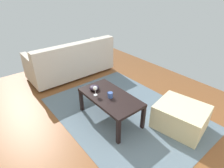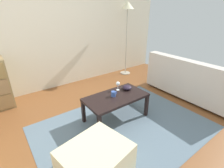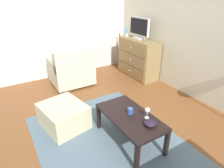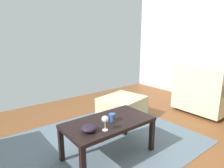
{
  "view_description": "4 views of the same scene",
  "coord_description": "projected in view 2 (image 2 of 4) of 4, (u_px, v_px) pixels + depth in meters",
  "views": [
    {
      "loc": [
        -1.6,
        1.54,
        1.98
      ],
      "look_at": [
        0.14,
        0.11,
        0.7
      ],
      "focal_mm": 29.64,
      "sensor_mm": 36.0,
      "label": 1
    },
    {
      "loc": [
        -1.2,
        -1.78,
        1.73
      ],
      "look_at": [
        0.2,
        0.11,
        0.65
      ],
      "focal_mm": 26.53,
      "sensor_mm": 36.0,
      "label": 2
    },
    {
      "loc": [
        1.96,
        -1.27,
        1.95
      ],
      "look_at": [
        0.07,
        -0.12,
        0.89
      ],
      "focal_mm": 30.51,
      "sensor_mm": 36.0,
      "label": 3
    },
    {
      "loc": [
        1.46,
        1.69,
        1.36
      ],
      "look_at": [
        0.29,
        0.19,
        0.9
      ],
      "focal_mm": 30.88,
      "sensor_mm": 36.0,
      "label": 4
    }
  ],
  "objects": [
    {
      "name": "ground_plane",
      "position": [
        106.0,
        127.0,
        2.68
      ],
      "size": [
        5.94,
        4.48,
        0.05
      ],
      "primitive_type": "cube",
      "color": "brown"
    },
    {
      "name": "wall_accent_rear",
      "position": [
        53.0,
        26.0,
        3.55
      ],
      "size": [
        5.94,
        0.12,
        2.77
      ],
      "primitive_type": "cube",
      "color": "beige",
      "rests_on": "ground_plane"
    },
    {
      "name": "area_rug",
      "position": [
        124.0,
        127.0,
        2.63
      ],
      "size": [
        2.6,
        1.9,
        0.01
      ],
      "primitive_type": "cube",
      "color": "slate",
      "rests_on": "ground_plane"
    },
    {
      "name": "coffee_table",
      "position": [
        116.0,
        99.0,
        2.69
      ],
      "size": [
        1.02,
        0.54,
        0.44
      ],
      "color": "black",
      "rests_on": "ground_plane"
    },
    {
      "name": "wine_glass",
      "position": [
        118.0,
        84.0,
        2.82
      ],
      "size": [
        0.07,
        0.07,
        0.16
      ],
      "color": "silver",
      "rests_on": "coffee_table"
    },
    {
      "name": "mug",
      "position": [
        114.0,
        94.0,
        2.65
      ],
      "size": [
        0.11,
        0.08,
        0.08
      ],
      "color": "#35539B",
      "rests_on": "coffee_table"
    },
    {
      "name": "bowl_decorative",
      "position": [
        127.0,
        87.0,
        2.88
      ],
      "size": [
        0.16,
        0.16,
        0.07
      ],
      "primitive_type": "ellipsoid",
      "color": "black",
      "rests_on": "coffee_table"
    },
    {
      "name": "couch_large",
      "position": [
        193.0,
        82.0,
        3.47
      ],
      "size": [
        0.85,
        1.89,
        0.83
      ],
      "color": "#332319",
      "rests_on": "ground_plane"
    },
    {
      "name": "ottoman",
      "position": [
        96.0,
        161.0,
        1.82
      ],
      "size": [
        0.8,
        0.72,
        0.38
      ],
      "primitive_type": "cube",
      "rotation": [
        0.0,
        0.0,
        0.19
      ],
      "color": "beige",
      "rests_on": "ground_plane"
    },
    {
      "name": "standing_lamp",
      "position": [
        127.0,
        13.0,
        4.17
      ],
      "size": [
        0.32,
        0.32,
        1.89
      ],
      "color": "#A59E8C",
      "rests_on": "ground_plane"
    }
  ]
}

